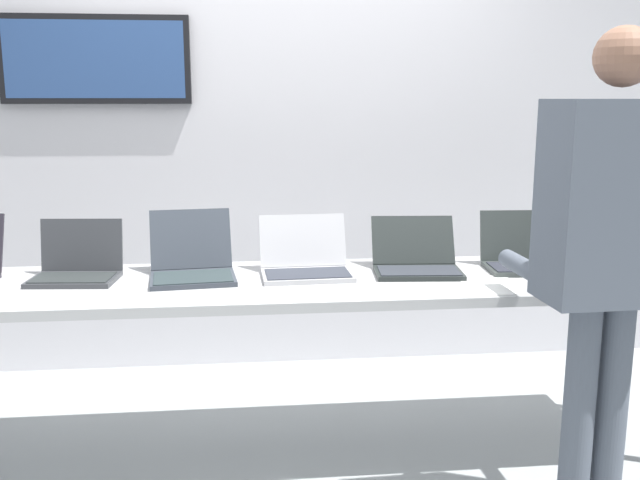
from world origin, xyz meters
The scene contains 11 objects.
ground centered at (0.00, 0.00, -0.02)m, with size 8.00×8.00×0.04m, color #999FA0.
back_wall centered at (-0.02, 1.13, 1.23)m, with size 8.00×0.11×2.43m.
workbench centered at (0.00, 0.00, 0.74)m, with size 3.31×0.70×0.79m.
equipment_box centered at (1.42, 0.08, 0.94)m, with size 0.37×0.34×0.32m.
laptop_station_1 centered at (-0.91, 0.10, 0.84)m, with size 0.36×0.29×0.24m.
laptop_station_2 centered at (-0.43, 0.09, 0.85)m, with size 0.38×0.41×0.26m.
laptop_station_3 centered at (0.04, 0.08, 0.84)m, with size 0.39×0.34×0.24m.
laptop_station_4 centered at (0.53, 0.08, 0.84)m, with size 0.39×0.37×0.22m.
laptop_station_5 centered at (1.00, 0.10, 0.84)m, with size 0.33×0.30×0.24m.
person centered at (1.01, -0.62, 1.07)m, with size 0.45×0.60×1.75m.
paper_sheet centered at (0.77, -0.17, 0.79)m, with size 0.23×0.31×0.00m.
Camera 1 is at (-0.19, -2.83, 1.53)m, focal length 39.55 mm.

